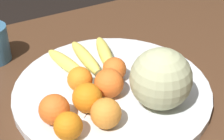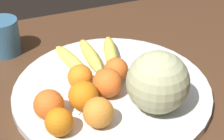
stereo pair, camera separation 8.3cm
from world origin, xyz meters
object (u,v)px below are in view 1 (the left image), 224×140
object	(u,v)px
melon	(161,79)
produce_tag	(69,109)
fruit_bowl	(112,91)
orange_front_right	(106,113)
kitchen_table	(128,134)
orange_front_left	(109,83)
orange_mid_center	(114,69)
orange_back_left	(54,110)
orange_side_extra	(87,98)
orange_back_right	(80,79)
orange_top_small	(68,126)
banana_bunch	(87,58)

from	to	relation	value
melon	produce_tag	xyz separation A→B (m)	(-0.18, 0.07, -0.06)
produce_tag	fruit_bowl	bearing A→B (deg)	59.24
fruit_bowl	orange_front_right	size ratio (longest dim) A/B	7.24
melon	produce_tag	size ratio (longest dim) A/B	1.59
kitchen_table	orange_front_right	size ratio (longest dim) A/B	22.00
orange_front_left	orange_front_right	xyz separation A→B (m)	(-0.05, -0.08, -0.00)
orange_front_right	orange_mid_center	distance (m)	0.16
fruit_bowl	produce_tag	bearing A→B (deg)	-168.94
orange_front_right	melon	bearing A→B (deg)	2.80
orange_back_left	fruit_bowl	bearing A→B (deg)	15.83
fruit_bowl	orange_back_left	distance (m)	0.17
orange_side_extra	melon	bearing A→B (deg)	-20.83
fruit_bowl	melon	world-z (taller)	melon
orange_back_right	orange_top_small	distance (m)	0.15
fruit_bowl	orange_mid_center	xyz separation A→B (m)	(0.02, 0.03, 0.04)
melon	orange_side_extra	bearing A→B (deg)	159.17
kitchen_table	banana_bunch	size ratio (longest dim) A/B	7.79
melon	orange_side_extra	size ratio (longest dim) A/B	2.07
orange_back_left	orange_top_small	bearing A→B (deg)	-82.53
orange_side_extra	orange_mid_center	bearing A→B (deg)	34.18
orange_top_small	produce_tag	world-z (taller)	orange_top_small
melon	orange_top_small	xyz separation A→B (m)	(-0.21, -0.00, -0.04)
orange_back_right	orange_top_small	xyz separation A→B (m)	(-0.08, -0.13, -0.00)
kitchen_table	melon	size ratio (longest dim) A/B	10.48
melon	banana_bunch	bearing A→B (deg)	108.67
kitchen_table	melon	world-z (taller)	melon
orange_back_left	produce_tag	distance (m)	0.05
kitchen_table	fruit_bowl	xyz separation A→B (m)	(-0.01, 0.06, 0.10)
melon	fruit_bowl	bearing A→B (deg)	123.21
orange_mid_center	orange_side_extra	world-z (taller)	orange_side_extra
orange_front_right	orange_top_small	size ratio (longest dim) A/B	1.11
orange_front_left	orange_top_small	bearing A→B (deg)	-148.93
fruit_bowl	banana_bunch	xyz separation A→B (m)	(-0.01, 0.12, 0.03)
orange_front_left	kitchen_table	bearing A→B (deg)	-49.61
orange_back_left	banana_bunch	bearing A→B (deg)	47.61
orange_front_right	produce_tag	world-z (taller)	orange_front_right
banana_bunch	orange_back_right	world-z (taller)	orange_back_right
banana_bunch	orange_front_right	distance (m)	0.23
orange_front_right	orange_back_left	world-z (taller)	same
orange_front_right	orange_back_left	bearing A→B (deg)	145.55
orange_top_small	produce_tag	size ratio (longest dim) A/B	0.69
kitchen_table	fruit_bowl	world-z (taller)	fruit_bowl
banana_bunch	kitchen_table	bearing A→B (deg)	-171.77
orange_back_right	banana_bunch	bearing A→B (deg)	56.64
orange_front_left	produce_tag	distance (m)	0.10
orange_back_left	produce_tag	xyz separation A→B (m)	(0.04, 0.02, -0.03)
kitchen_table	orange_top_small	size ratio (longest dim) A/B	24.35
kitchen_table	orange_mid_center	world-z (taller)	orange_mid_center
melon	orange_mid_center	bearing A→B (deg)	108.51
orange_back_right	orange_side_extra	world-z (taller)	orange_side_extra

